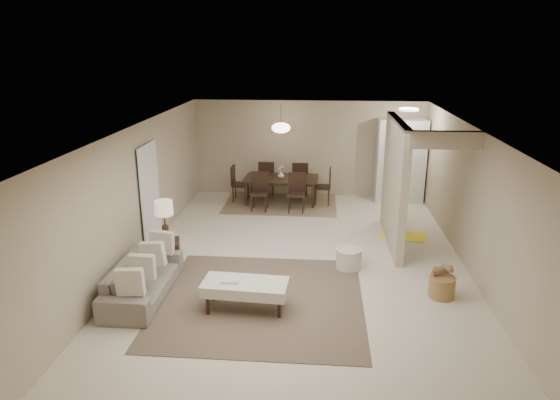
# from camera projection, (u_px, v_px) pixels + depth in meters

# --- Properties ---
(floor) EXTENTS (9.00, 9.00, 0.00)m
(floor) POSITION_uv_depth(u_px,v_px,m) (300.00, 264.00, 9.19)
(floor) COLOR beige
(floor) RESTS_ON ground
(ceiling) EXTENTS (9.00, 9.00, 0.00)m
(ceiling) POSITION_uv_depth(u_px,v_px,m) (302.00, 129.00, 8.44)
(ceiling) COLOR white
(ceiling) RESTS_ON back_wall
(back_wall) EXTENTS (6.00, 0.00, 6.00)m
(back_wall) POSITION_uv_depth(u_px,v_px,m) (308.00, 149.00, 13.10)
(back_wall) COLOR #BCA98E
(back_wall) RESTS_ON floor
(left_wall) EXTENTS (0.00, 9.00, 9.00)m
(left_wall) POSITION_uv_depth(u_px,v_px,m) (136.00, 195.00, 9.06)
(left_wall) COLOR #BCA98E
(left_wall) RESTS_ON floor
(right_wall) EXTENTS (0.00, 9.00, 9.00)m
(right_wall) POSITION_uv_depth(u_px,v_px,m) (475.00, 204.00, 8.58)
(right_wall) COLOR #BCA98E
(right_wall) RESTS_ON floor
(partition) EXTENTS (0.15, 2.50, 2.50)m
(partition) POSITION_uv_depth(u_px,v_px,m) (394.00, 183.00, 9.86)
(partition) COLOR #BCA98E
(partition) RESTS_ON floor
(doorway) EXTENTS (0.04, 0.90, 2.04)m
(doorway) POSITION_uv_depth(u_px,v_px,m) (150.00, 198.00, 9.69)
(doorway) COLOR black
(doorway) RESTS_ON floor
(pantry_cabinet) EXTENTS (1.20, 0.55, 2.10)m
(pantry_cabinet) POSITION_uv_depth(u_px,v_px,m) (400.00, 161.00, 12.64)
(pantry_cabinet) COLOR white
(pantry_cabinet) RESTS_ON floor
(flush_light) EXTENTS (0.44, 0.44, 0.05)m
(flush_light) POSITION_uv_depth(u_px,v_px,m) (409.00, 109.00, 11.32)
(flush_light) COLOR white
(flush_light) RESTS_ON ceiling
(living_rug) EXTENTS (3.20, 3.20, 0.01)m
(living_rug) POSITION_uv_depth(u_px,v_px,m) (261.00, 300.00, 7.90)
(living_rug) COLOR brown
(living_rug) RESTS_ON floor
(sofa) EXTENTS (1.98, 0.78, 0.58)m
(sofa) POSITION_uv_depth(u_px,v_px,m) (143.00, 279.00, 7.96)
(sofa) COLOR slate
(sofa) RESTS_ON floor
(ottoman_bench) EXTENTS (1.32, 0.67, 0.46)m
(ottoman_bench) POSITION_uv_depth(u_px,v_px,m) (245.00, 287.00, 7.52)
(ottoman_bench) COLOR beige
(ottoman_bench) RESTS_ON living_rug
(side_table) EXTENTS (0.55, 0.55, 0.49)m
(side_table) POSITION_uv_depth(u_px,v_px,m) (167.00, 254.00, 9.03)
(side_table) COLOR black
(side_table) RESTS_ON floor
(table_lamp) EXTENTS (0.32, 0.32, 0.76)m
(table_lamp) POSITION_uv_depth(u_px,v_px,m) (164.00, 212.00, 8.79)
(table_lamp) COLOR #47321E
(table_lamp) RESTS_ON side_table
(round_pouf) EXTENTS (0.47, 0.47, 0.37)m
(round_pouf) POSITION_uv_depth(u_px,v_px,m) (349.00, 259.00, 8.97)
(round_pouf) COLOR beige
(round_pouf) RESTS_ON floor
(wicker_basket) EXTENTS (0.52, 0.52, 0.35)m
(wicker_basket) POSITION_uv_depth(u_px,v_px,m) (442.00, 287.00, 7.96)
(wicker_basket) COLOR olive
(wicker_basket) RESTS_ON floor
(dining_rug) EXTENTS (2.80, 2.10, 0.01)m
(dining_rug) POSITION_uv_depth(u_px,v_px,m) (281.00, 202.00, 12.76)
(dining_rug) COLOR #856E53
(dining_rug) RESTS_ON floor
(dining_table) EXTENTS (1.87, 1.08, 0.65)m
(dining_table) POSITION_uv_depth(u_px,v_px,m) (281.00, 190.00, 12.67)
(dining_table) COLOR black
(dining_table) RESTS_ON dining_rug
(dining_chairs) EXTENTS (2.51, 1.84, 0.93)m
(dining_chairs) POSITION_uv_depth(u_px,v_px,m) (281.00, 185.00, 12.62)
(dining_chairs) COLOR black
(dining_chairs) RESTS_ON dining_rug
(vase) EXTENTS (0.18, 0.18, 0.17)m
(vase) POSITION_uv_depth(u_px,v_px,m) (281.00, 175.00, 12.54)
(vase) COLOR white
(vase) RESTS_ON dining_table
(yellow_mat) EXTENTS (1.05, 0.78, 0.01)m
(yellow_mat) POSITION_uv_depth(u_px,v_px,m) (403.00, 236.00, 10.55)
(yellow_mat) COLOR yellow
(yellow_mat) RESTS_ON floor
(pendant_light) EXTENTS (0.46, 0.46, 0.71)m
(pendant_light) POSITION_uv_depth(u_px,v_px,m) (281.00, 128.00, 12.19)
(pendant_light) COLOR #47321E
(pendant_light) RESTS_ON ceiling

